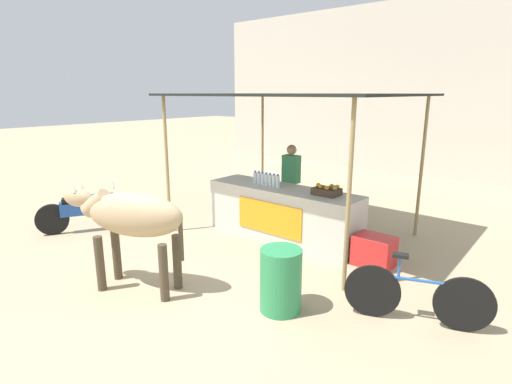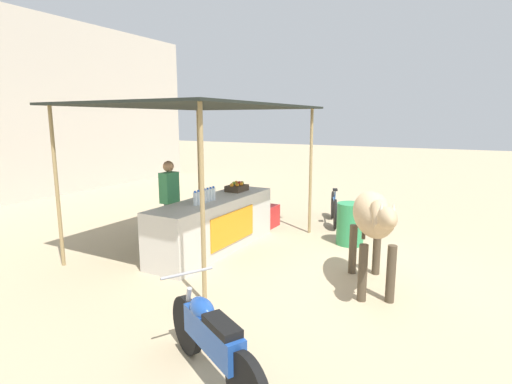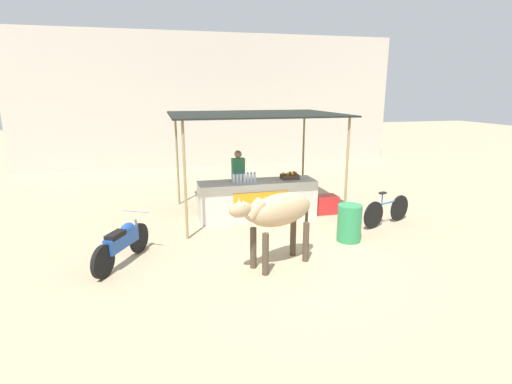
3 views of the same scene
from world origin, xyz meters
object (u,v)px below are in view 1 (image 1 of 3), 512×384
at_px(stall_counter, 282,213).
at_px(cow, 131,218).
at_px(bicycle_leaning, 416,296).
at_px(fruit_crate, 327,191).
at_px(vendor_behind_counter, 291,184).
at_px(cooler_box, 374,251).
at_px(water_barrel, 281,280).
at_px(motorcycle_parked, 87,210).

distance_m(stall_counter, cow, 3.01).
bearing_deg(bicycle_leaning, fruit_crate, 145.49).
height_order(vendor_behind_counter, cow, vendor_behind_counter).
relative_size(stall_counter, bicycle_leaning, 1.92).
distance_m(stall_counter, cooler_box, 1.88).
height_order(fruit_crate, vendor_behind_counter, vendor_behind_counter).
distance_m(water_barrel, cow, 2.15).
xyz_separation_m(cow, motorcycle_parked, (-2.80, 0.79, -0.60)).
bearing_deg(cooler_box, motorcycle_parked, -157.76).
relative_size(cooler_box, cow, 0.33).
bearing_deg(motorcycle_parked, vendor_behind_counter, 45.79).
distance_m(fruit_crate, bicycle_leaning, 2.55).
bearing_deg(motorcycle_parked, bicycle_leaning, 7.62).
distance_m(cooler_box, bicycle_leaning, 1.64).
relative_size(stall_counter, motorcycle_parked, 1.85).
bearing_deg(cooler_box, stall_counter, 177.01).
bearing_deg(bicycle_leaning, stall_counter, 155.34).
distance_m(stall_counter, fruit_crate, 1.05).
relative_size(cooler_box, motorcycle_parked, 0.37).
height_order(stall_counter, bicycle_leaning, stall_counter).
height_order(fruit_crate, cow, cow).
bearing_deg(stall_counter, bicycle_leaning, -24.66).
height_order(fruit_crate, cooler_box, fruit_crate).
height_order(vendor_behind_counter, water_barrel, vendor_behind_counter).
height_order(cooler_box, bicycle_leaning, bicycle_leaning).
relative_size(stall_counter, cow, 1.65).
bearing_deg(water_barrel, cooler_box, 80.48).
bearing_deg(cooler_box, bicycle_leaning, -49.57).
height_order(cooler_box, motorcycle_parked, motorcycle_parked).
xyz_separation_m(fruit_crate, motorcycle_parked, (-4.06, -2.21, -0.61)).
height_order(cow, motorcycle_parked, cow).
relative_size(water_barrel, bicycle_leaning, 0.52).
bearing_deg(fruit_crate, motorcycle_parked, -151.48).
xyz_separation_m(cooler_box, bicycle_leaning, (1.06, -1.24, 0.11)).
distance_m(stall_counter, water_barrel, 2.60).
distance_m(stall_counter, vendor_behind_counter, 0.91).
distance_m(fruit_crate, water_barrel, 2.34).
relative_size(fruit_crate, cow, 0.24).
xyz_separation_m(water_barrel, motorcycle_parked, (-4.69, -0.04, 0.02)).
xyz_separation_m(stall_counter, cooler_box, (1.86, -0.10, -0.24)).
xyz_separation_m(vendor_behind_counter, motorcycle_parked, (-2.83, -2.91, -0.42)).
bearing_deg(water_barrel, cow, -156.29).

